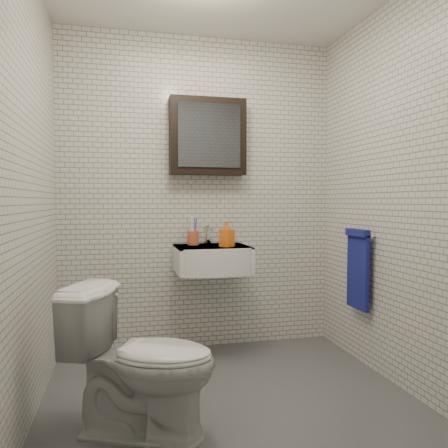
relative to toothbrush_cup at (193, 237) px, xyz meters
name	(u,v)px	position (x,y,z in m)	size (l,w,h in m)	color
ground	(230,399)	(0.08, -0.88, -0.90)	(2.20, 2.00, 0.01)	#4F5257
room_shell	(230,154)	(0.08, -0.88, 0.56)	(2.22, 2.02, 2.51)	silver
washbasin	(213,259)	(0.13, -0.15, -0.15)	(0.55, 0.50, 0.20)	white
faucet	(208,235)	(0.13, 0.05, 0.01)	(0.06, 0.20, 0.15)	silver
mirror_cabinet	(208,137)	(0.13, 0.04, 0.79)	(0.60, 0.15, 0.60)	black
towel_rail	(358,266)	(1.12, -0.53, -0.19)	(0.09, 0.30, 0.58)	silver
toothbrush_cup	(193,237)	(0.00, 0.00, 0.00)	(0.11, 0.11, 0.24)	#CD5533
soap_bottle	(227,234)	(0.22, -0.21, 0.04)	(0.09, 0.09, 0.19)	orange
toilet	(143,360)	(-0.45, -1.14, -0.53)	(0.43, 0.75, 0.76)	white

